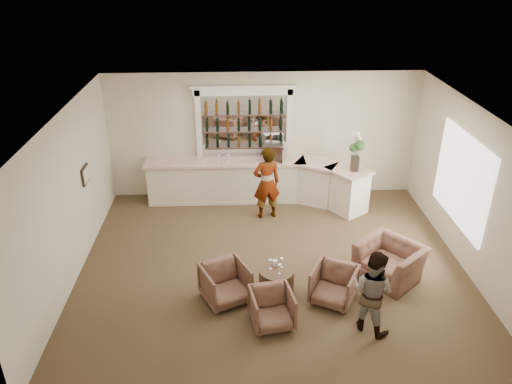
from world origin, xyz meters
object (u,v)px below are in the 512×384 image
guest (372,291)px  flower_vase (356,149)px  cocktail_table (276,280)px  espresso_machine (274,152)px  armchair_left (225,283)px  armchair_far (389,262)px  armchair_center (272,308)px  armchair_right (334,285)px  sommelier (267,183)px  bar_counter (258,181)px

guest → flower_vase: flower_vase is taller
cocktail_table → espresso_machine: espresso_machine is taller
guest → armchair_left: bearing=22.5°
armchair_far → espresso_machine: (-2.06, 3.55, 0.98)m
armchair_left → armchair_center: size_ratio=1.11×
armchair_far → armchair_center: bearing=-103.9°
flower_vase → armchair_right: bearing=-107.3°
cocktail_table → espresso_machine: size_ratio=1.34×
armchair_center → espresso_machine: 4.94m
armchair_far → armchair_left: bearing=-121.6°
armchair_right → guest: bearing=-29.5°
flower_vase → sommelier: bearing=-176.0°
guest → armchair_right: 1.01m
guest → armchair_left: (-2.53, 0.89, -0.41)m
bar_counter → armchair_right: size_ratio=7.20×
sommelier → cocktail_table: bearing=78.4°
sommelier → armchair_right: sommelier is taller
guest → espresso_machine: espresso_machine is taller
armchair_center → armchair_right: (1.21, 0.60, 0.02)m
guest → flower_vase: (0.60, 4.26, 0.92)m
armchair_far → flower_vase: size_ratio=1.18×
bar_counter → espresso_machine: size_ratio=11.15×
armchair_far → espresso_machine: bearing=168.8°
armchair_right → armchair_far: armchair_far is taller
bar_counter → cocktail_table: (0.18, -3.84, -0.32)m
flower_vase → armchair_far: bearing=-86.8°
sommelier → guest: (1.55, -4.10, -0.13)m
armchair_right → espresso_machine: 4.42m
armchair_center → armchair_far: size_ratio=0.63×
armchair_center → cocktail_table: bearing=70.5°
guest → armchair_far: (0.75, 1.45, -0.40)m
sommelier → armchair_far: sommelier is taller
armchair_right → flower_vase: size_ratio=0.79×
bar_counter → armchair_right: bar_counter is taller
bar_counter → flower_vase: 2.67m
armchair_left → armchair_far: (3.28, 0.56, 0.01)m
cocktail_table → armchair_left: size_ratio=0.83×
bar_counter → armchair_far: (2.48, -3.50, -0.19)m
sommelier → guest: bearing=99.0°
cocktail_table → armchair_far: armchair_far is taller
bar_counter → espresso_machine: 0.90m
cocktail_table → flower_vase: (2.14, 3.15, 1.45)m
armchair_right → espresso_machine: espresso_machine is taller
sommelier → flower_vase: 2.29m
armchair_far → bar_counter: bearing=174.0°
armchair_far → flower_vase: flower_vase is taller
cocktail_table → armchair_right: bearing=-17.6°
cocktail_table → armchair_center: bearing=-99.5°
flower_vase → guest: bearing=-98.0°
sommelier → armchair_left: sommelier is taller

